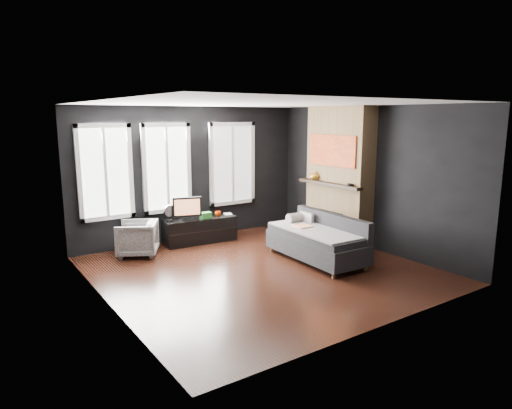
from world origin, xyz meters
TOP-DOWN VIEW (x-y plane):
  - floor at (0.00, 0.00)m, footprint 5.00×5.00m
  - ceiling at (0.00, 0.00)m, footprint 5.00×5.00m
  - wall_back at (0.00, 2.50)m, footprint 5.00×0.02m
  - wall_left at (-2.50, 0.00)m, footprint 0.02×5.00m
  - wall_right at (2.50, 0.00)m, footprint 0.02×5.00m
  - windows at (-0.45, 2.46)m, footprint 4.00×0.16m
  - fireplace at (2.30, 0.60)m, footprint 0.70×1.62m
  - sofa at (1.10, -0.11)m, footprint 1.01×1.93m
  - stripe_pillow at (1.32, 0.42)m, footprint 0.09×0.32m
  - armchair at (-1.39, 1.95)m, footprint 0.89×0.91m
  - media_console at (-0.05, 2.10)m, footprint 1.50×0.57m
  - monitor at (-0.32, 2.08)m, footprint 0.59×0.29m
  - desk_fan at (-0.65, 2.18)m, footprint 0.26×0.26m
  - mug at (0.35, 2.06)m, footprint 0.14×0.13m
  - book at (0.52, 2.09)m, footprint 0.15×0.06m
  - storage_box at (0.05, 2.02)m, footprint 0.21×0.14m
  - mantel_vase at (2.05, 1.05)m, footprint 0.25×0.25m
  - mantel_clock at (2.05, 0.05)m, footprint 0.14×0.14m

SIDE VIEW (x-z plane):
  - floor at x=0.00m, z-range 0.00..0.00m
  - media_console at x=-0.05m, z-range 0.00..0.50m
  - armchair at x=-1.39m, z-range 0.00..0.70m
  - sofa at x=1.10m, z-range 0.00..0.82m
  - storage_box at x=0.05m, z-range 0.50..0.62m
  - mug at x=0.35m, z-range 0.50..0.63m
  - stripe_pillow at x=1.32m, z-range 0.43..0.75m
  - book at x=0.52m, z-range 0.50..0.71m
  - desk_fan at x=-0.65m, z-range 0.50..0.83m
  - monitor at x=-0.32m, z-range 0.50..1.02m
  - mantel_clock at x=2.05m, z-range 1.23..1.27m
  - mantel_vase at x=2.05m, z-range 1.23..1.42m
  - wall_back at x=0.00m, z-range 0.00..2.70m
  - wall_left at x=-2.50m, z-range 0.00..2.70m
  - wall_right at x=2.50m, z-range 0.00..2.70m
  - fireplace at x=2.30m, z-range 0.00..2.70m
  - windows at x=-0.45m, z-range 1.50..3.26m
  - ceiling at x=0.00m, z-range 2.70..2.70m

